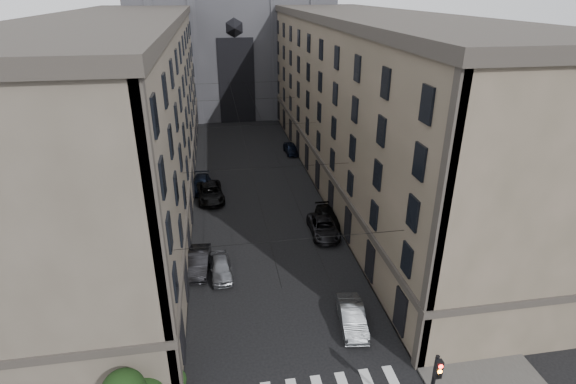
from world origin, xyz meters
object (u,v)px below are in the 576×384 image
car_left_midnear (199,262)px  car_right_near (352,317)px  car_right_far (291,149)px  gothic_tower (230,9)px  car_left_near (221,267)px  car_right_midfar (327,217)px  car_left_far (201,184)px  car_left_midfar (210,193)px  car_right_midnear (323,227)px

car_left_midnear → car_right_near: car_left_midnear is taller
car_right_near → car_right_far: 35.74m
gothic_tower → car_left_near: (-4.44, -56.97, -17.06)m
gothic_tower → car_right_midfar: size_ratio=12.51×
gothic_tower → car_left_midnear: size_ratio=12.11×
car_left_far → car_right_far: bearing=45.7°
car_left_midfar → car_right_near: size_ratio=1.28×
gothic_tower → car_right_far: (6.20, -28.81, -17.08)m
car_right_near → car_right_far: bearing=93.9°
gothic_tower → car_right_near: (4.20, -64.49, -17.04)m
gothic_tower → car_left_midfar: size_ratio=9.77×
car_right_near → car_right_midfar: size_ratio=1.00×
gothic_tower → car_left_far: (-6.20, -39.47, -17.08)m
car_right_midfar → car_right_far: 20.93m
car_left_midfar → car_right_midnear: 14.12m
car_right_far → car_left_midfar: bearing=-132.9°
car_left_near → car_right_midnear: car_right_midnear is taller
car_right_midnear → car_right_far: bearing=89.8°
car_left_near → car_left_midnear: car_left_midnear is taller
car_left_midnear → gothic_tower: bearing=88.5°
car_right_midnear → car_right_near: bearing=-92.8°
car_left_far → gothic_tower: bearing=86.1°
car_right_near → car_right_far: size_ratio=1.10×
car_left_far → car_right_near: 27.09m
car_left_midfar → car_right_midfar: car_left_midfar is taller
gothic_tower → car_left_midfar: (-5.13, -42.28, -16.97)m
car_right_midfar → car_right_far: car_right_far is taller
car_right_near → car_left_far: bearing=119.6°
car_left_far → car_right_midnear: size_ratio=0.92×
car_left_near → car_left_far: car_left_near is taller
gothic_tower → car_right_far: 34.06m
car_right_near → car_right_midnear: bearing=92.2°
car_left_midnear → car_right_far: 29.83m
car_left_near → car_right_midfar: size_ratio=0.94×
gothic_tower → car_left_midnear: bearing=-96.3°
car_left_near → car_right_near: 11.45m
gothic_tower → car_left_near: gothic_tower is taller
car_left_far → car_right_near: (10.40, -25.02, 0.04)m
car_right_midnear → car_left_far: bearing=135.0°
car_right_midfar → car_left_near: bearing=-145.0°
car_left_midfar → car_right_midnear: (10.41, -9.54, -0.08)m
car_left_midfar → car_right_midfar: bearing=-38.2°
car_right_far → car_right_near: bearing=-96.1°
car_left_midfar → car_right_far: (11.33, 13.47, -0.11)m
gothic_tower → car_right_near: size_ratio=12.53×
gothic_tower → car_right_midfar: (6.20, -49.74, -17.13)m
car_left_midnear → car_right_midnear: 12.20m
gothic_tower → car_right_far: size_ratio=13.74×
car_right_midfar → gothic_tower: bearing=97.9°
car_right_midnear → car_right_midfar: (0.92, 2.08, -0.08)m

